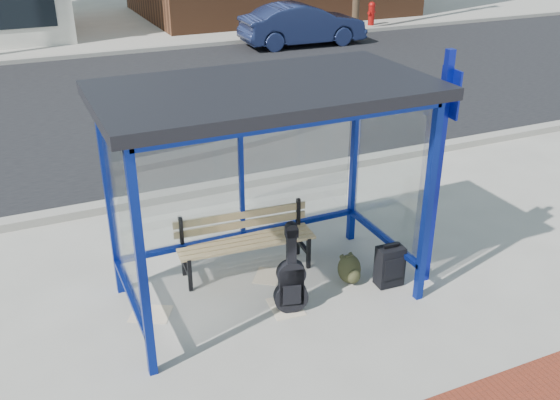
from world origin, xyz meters
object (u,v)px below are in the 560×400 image
bench (245,237)px  backpack (350,270)px  parked_car (303,24)px  fire_hydrant (372,13)px  guitar_bag (291,282)px  suitcase (390,266)px

bench → backpack: size_ratio=4.77×
backpack → bench: bearing=140.2°
parked_car → fire_hydrant: bearing=-58.9°
backpack → guitar_bag: bearing=-167.2°
bench → backpack: bench is taller
suitcase → parked_car: size_ratio=0.14×
bench → parked_car: (6.35, 11.41, 0.19)m
bench → suitcase: size_ratio=3.09×
guitar_bag → suitcase: 1.26m
backpack → parked_car: (5.35, 12.17, 0.46)m
backpack → fire_hydrant: 16.91m
backpack → fire_hydrant: (9.11, 14.25, 0.28)m
backpack → parked_car: size_ratio=0.09×
bench → parked_car: size_ratio=0.43×
backpack → fire_hydrant: bearing=54.9°
suitcase → parked_car: bearing=71.1°
guitar_bag → backpack: 0.92m
fire_hydrant → guitar_bag: bearing=-124.6°
suitcase → guitar_bag: bearing=-176.9°
guitar_bag → parked_car: bearing=77.2°
bench → guitar_bag: 1.01m
bench → backpack: (1.00, -0.76, -0.27)m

